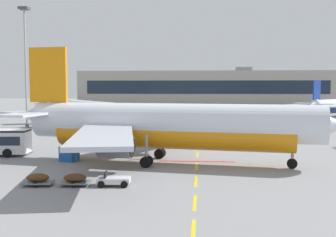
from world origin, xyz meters
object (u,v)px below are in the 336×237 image
Objects in this scene: airliner_mid_left at (82,110)px; apron_light_mast_near at (25,52)px; airliner_far_center at (335,106)px; uld_cargo_container at (69,154)px; airliner_foreground at (167,125)px; baggage_train at (76,179)px.

apron_light_mast_near reaches higher than airliner_mid_left.
airliner_mid_left reaches higher than airliner_far_center.
apron_light_mast_near is (-67.71, -29.83, 11.45)m from airliner_far_center.
uld_cargo_container is 43.26m from apron_light_mast_near.
airliner_foreground is 48.38m from apron_light_mast_near.
apron_light_mast_near reaches higher than airliner_far_center.
baggage_train is 54.25m from apron_light_mast_near.
apron_light_mast_near is at bearing 129.92° from airliner_foreground.
uld_cargo_container reaches higher than baggage_train.
airliner_far_center is (56.69, 29.91, -0.34)m from airliner_mid_left.
airliner_mid_left is 3.04× the size of baggage_train.
airliner_foreground is 12.79m from baggage_train.
uld_cargo_container is (-3.95, 10.78, 0.28)m from baggage_train.
airliner_mid_left is 64.10m from airliner_far_center.
airliner_mid_left is at bearing 118.08° from airliner_foreground.
uld_cargo_container is at bearing -61.04° from apron_light_mast_near.
airliner_far_center reaches higher than baggage_train.
uld_cargo_container is at bearing -126.03° from airliner_far_center.
airliner_mid_left is at bearing 105.36° from baggage_train.
airliner_far_center is 81.34m from uld_cargo_container.
airliner_foreground reaches higher than airliner_mid_left.
airliner_far_center is at bearing 27.82° from airliner_mid_left.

